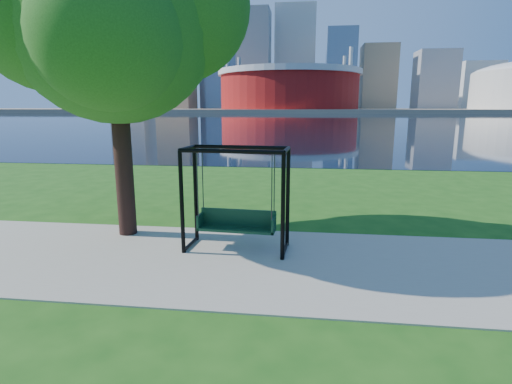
# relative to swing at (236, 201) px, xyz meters

# --- Properties ---
(ground) EXTENTS (900.00, 900.00, 0.00)m
(ground) POSITION_rel_swing_xyz_m (0.60, -0.18, -1.06)
(ground) COLOR #1E5114
(ground) RESTS_ON ground
(path) EXTENTS (120.00, 4.00, 0.03)m
(path) POSITION_rel_swing_xyz_m (0.60, -0.68, -1.04)
(path) COLOR #9E937F
(path) RESTS_ON ground
(river) EXTENTS (900.00, 180.00, 0.02)m
(river) POSITION_rel_swing_xyz_m (0.60, 101.82, -1.05)
(river) COLOR black
(river) RESTS_ON ground
(far_bank) EXTENTS (900.00, 228.00, 2.00)m
(far_bank) POSITION_rel_swing_xyz_m (0.60, 305.82, -0.06)
(far_bank) COLOR #937F60
(far_bank) RESTS_ON ground
(stadium) EXTENTS (83.00, 83.00, 32.00)m
(stadium) POSITION_rel_swing_xyz_m (-9.40, 234.82, 13.17)
(stadium) COLOR maroon
(stadium) RESTS_ON far_bank
(skyline) EXTENTS (392.00, 66.00, 96.50)m
(skyline) POSITION_rel_swing_xyz_m (-3.67, 319.21, 34.83)
(skyline) COLOR gray
(skyline) RESTS_ON far_bank
(swing) EXTENTS (2.18, 1.05, 2.18)m
(swing) POSITION_rel_swing_xyz_m (0.00, 0.00, 0.00)
(swing) COLOR black
(swing) RESTS_ON ground
(park_tree) EXTENTS (5.74, 5.18, 7.13)m
(park_tree) POSITION_rel_swing_xyz_m (-2.80, 0.76, 3.89)
(park_tree) COLOR black
(park_tree) RESTS_ON ground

